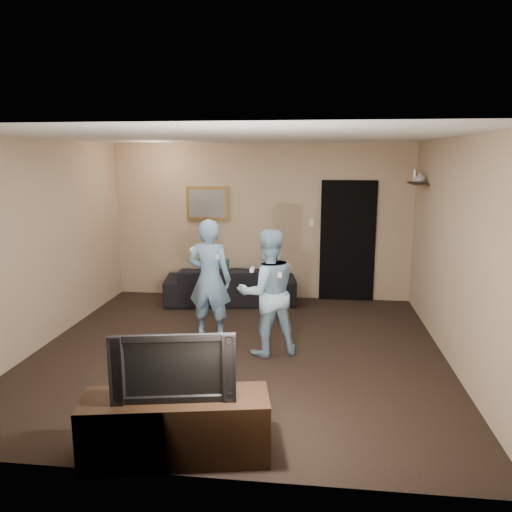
# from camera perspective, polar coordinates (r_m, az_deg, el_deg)

# --- Properties ---
(ground) EXTENTS (5.00, 5.00, 0.00)m
(ground) POSITION_cam_1_polar(r_m,az_deg,el_deg) (6.32, -1.99, -10.78)
(ground) COLOR black
(ground) RESTS_ON ground
(ceiling) EXTENTS (5.00, 5.00, 0.04)m
(ceiling) POSITION_cam_1_polar(r_m,az_deg,el_deg) (5.86, -2.17, 13.50)
(ceiling) COLOR silver
(ceiling) RESTS_ON wall_back
(wall_back) EXTENTS (5.00, 0.04, 2.60)m
(wall_back) POSITION_cam_1_polar(r_m,az_deg,el_deg) (8.40, 0.55, 3.95)
(wall_back) COLOR tan
(wall_back) RESTS_ON ground
(wall_front) EXTENTS (5.00, 0.04, 2.60)m
(wall_front) POSITION_cam_1_polar(r_m,az_deg,el_deg) (3.57, -8.28, -6.30)
(wall_front) COLOR tan
(wall_front) RESTS_ON ground
(wall_left) EXTENTS (0.04, 5.00, 2.60)m
(wall_left) POSITION_cam_1_polar(r_m,az_deg,el_deg) (6.80, -23.39, 1.27)
(wall_left) COLOR tan
(wall_left) RESTS_ON ground
(wall_right) EXTENTS (0.04, 5.00, 2.60)m
(wall_right) POSITION_cam_1_polar(r_m,az_deg,el_deg) (6.10, 21.83, 0.33)
(wall_right) COLOR tan
(wall_right) RESTS_ON ground
(sofa) EXTENTS (2.21, 1.13, 0.62)m
(sofa) POSITION_cam_1_polar(r_m,az_deg,el_deg) (8.25, -2.92, -3.23)
(sofa) COLOR black
(sofa) RESTS_ON ground
(throw_pillow) EXTENTS (0.51, 0.25, 0.49)m
(throw_pillow) POSITION_cam_1_polar(r_m,az_deg,el_deg) (8.26, -4.84, -2.01)
(throw_pillow) COLOR #1B5142
(throw_pillow) RESTS_ON sofa
(painting_frame) EXTENTS (0.72, 0.05, 0.57)m
(painting_frame) POSITION_cam_1_polar(r_m,az_deg,el_deg) (8.49, -5.55, 6.01)
(painting_frame) COLOR olive
(painting_frame) RESTS_ON wall_back
(painting_canvas) EXTENTS (0.62, 0.01, 0.47)m
(painting_canvas) POSITION_cam_1_polar(r_m,az_deg,el_deg) (8.46, -5.59, 5.99)
(painting_canvas) COLOR slate
(painting_canvas) RESTS_ON painting_frame
(doorway) EXTENTS (0.90, 0.06, 2.00)m
(doorway) POSITION_cam_1_polar(r_m,az_deg,el_deg) (8.39, 10.42, 1.67)
(doorway) COLOR black
(doorway) RESTS_ON ground
(light_switch) EXTENTS (0.08, 0.02, 0.12)m
(light_switch) POSITION_cam_1_polar(r_m,az_deg,el_deg) (8.33, 6.36, 3.81)
(light_switch) COLOR silver
(light_switch) RESTS_ON wall_back
(wall_shelf) EXTENTS (0.20, 0.60, 0.03)m
(wall_shelf) POSITION_cam_1_polar(r_m,az_deg,el_deg) (7.74, 18.01, 7.90)
(wall_shelf) COLOR black
(wall_shelf) RESTS_ON wall_right
(shelf_vase) EXTENTS (0.17, 0.17, 0.15)m
(shelf_vase) POSITION_cam_1_polar(r_m,az_deg,el_deg) (7.64, 18.20, 8.55)
(shelf_vase) COLOR #AEAEB3
(shelf_vase) RESTS_ON wall_shelf
(shelf_figurine) EXTENTS (0.06, 0.06, 0.18)m
(shelf_figurine) POSITION_cam_1_polar(r_m,az_deg,el_deg) (7.99, 17.71, 8.76)
(shelf_figurine) COLOR silver
(shelf_figurine) RESTS_ON wall_shelf
(tv_console) EXTENTS (1.54, 0.74, 0.53)m
(tv_console) POSITION_cam_1_polar(r_m,az_deg,el_deg) (4.25, -9.10, -18.79)
(tv_console) COLOR black
(tv_console) RESTS_ON ground
(television) EXTENTS (0.96, 0.30, 0.55)m
(television) POSITION_cam_1_polar(r_m,az_deg,el_deg) (4.01, -9.35, -12.11)
(television) COLOR black
(television) RESTS_ON tv_console
(wii_player_left) EXTENTS (0.62, 0.51, 1.59)m
(wii_player_left) POSITION_cam_1_polar(r_m,az_deg,el_deg) (6.57, -5.32, -2.65)
(wii_player_left) COLOR #76A2CD
(wii_player_left) RESTS_ON ground
(wii_player_right) EXTENTS (0.91, 0.82, 1.54)m
(wii_player_right) POSITION_cam_1_polar(r_m,az_deg,el_deg) (6.01, 1.35, -4.20)
(wii_player_right) COLOR #9BC5E1
(wii_player_right) RESTS_ON ground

